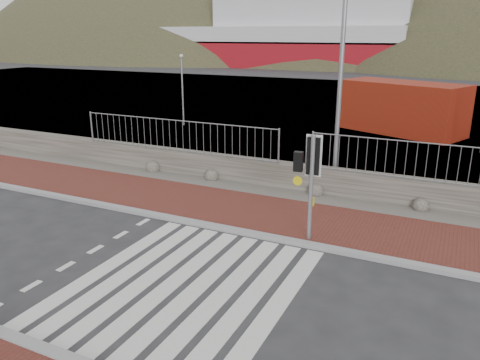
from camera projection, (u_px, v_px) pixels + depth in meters
The scene contains 14 objects.
ground at pixel (186, 285), 10.23m from camera, with size 220.00×220.00×0.00m, color #28282B.
sidewalk_far at pixel (265, 214), 14.09m from camera, with size 40.00×3.00×0.08m, color brown.
kerb_far at pixel (244, 232), 12.79m from camera, with size 40.00×0.25×0.12m, color gray.
zebra_crossing at pixel (186, 284), 10.22m from camera, with size 4.62×5.60×0.01m.
gravel_strip at pixel (287, 195), 15.81m from camera, with size 40.00×1.50×0.06m, color #59544C.
stone_wall at pixel (296, 177), 16.38m from camera, with size 40.00×0.60×0.90m, color #4A453D.
railing at pixel (296, 139), 15.84m from camera, with size 18.07×0.07×1.22m.
quay at pixel (387, 108), 34.25m from camera, with size 120.00×40.00×0.50m, color #4C4C4F.
water at pixel (428, 73), 64.39m from camera, with size 220.00×50.00×0.05m, color #3F4C54.
ferry at pixel (275, 33), 77.20m from camera, with size 50.00×16.00×20.00m.
hills_backdrop at pixel (461, 187), 90.07m from camera, with size 254.00×90.00×100.00m.
traffic_signal_far at pixel (311, 166), 11.76m from camera, with size 0.69×0.28×2.86m.
streetlight at pixel (348, 40), 15.18m from camera, with size 1.87×0.65×8.95m.
shipping_container at pixel (401, 107), 25.60m from camera, with size 6.58×2.74×2.74m, color maroon.
Camera 1 is at (4.98, -7.67, 5.26)m, focal length 35.00 mm.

